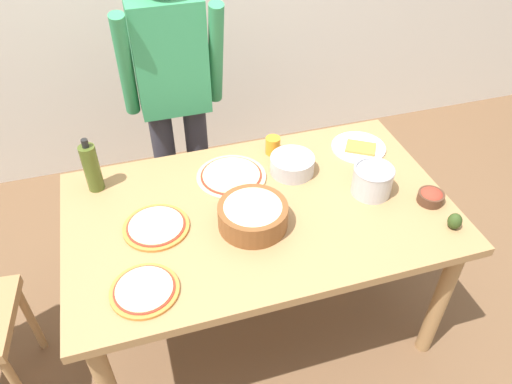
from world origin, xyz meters
The scene contains 14 objects.
ground centered at (0.00, 0.00, 0.00)m, with size 8.00×8.00×0.00m, color brown.
dining_table centered at (0.00, 0.00, 0.67)m, with size 1.60×0.96×0.76m.
person_cook centered at (-0.21, 0.76, 0.94)m, with size 0.49×0.25×1.62m.
pizza_raw_on_board centered at (-0.06, 0.23, 0.77)m, with size 0.31×0.31×0.02m.
pizza_cooked_on_tray centered at (-0.51, -0.30, 0.77)m, with size 0.25×0.25×0.02m.
pizza_second_cooked centered at (-0.43, 0.01, 0.77)m, with size 0.27×0.27×0.02m.
plate_with_slice centered at (0.59, 0.27, 0.77)m, with size 0.26×0.26×0.02m.
popcorn_bowl centered at (-0.05, -0.08, 0.82)m, with size 0.28×0.28×0.11m.
mixing_bowl_steel centered at (0.22, 0.20, 0.80)m, with size 0.20×0.20×0.08m.
small_sauce_bowl centered at (0.71, -0.17, 0.79)m, with size 0.11×0.11×0.06m.
olive_oil_bottle centered at (-0.64, 0.34, 0.87)m, with size 0.07×0.07×0.26m.
steel_pot centered at (0.49, -0.04, 0.83)m, with size 0.17×0.17×0.13m.
cup_orange centered at (0.18, 0.36, 0.80)m, with size 0.07×0.07×0.09m, color orange.
avocado centered at (0.71, -0.33, 0.80)m, with size 0.06×0.06×0.07m, color #2D4219.
Camera 1 is at (-0.45, -1.44, 2.15)m, focal length 34.48 mm.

